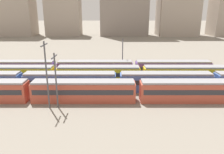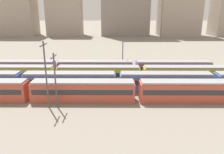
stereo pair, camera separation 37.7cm
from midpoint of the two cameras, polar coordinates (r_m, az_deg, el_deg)
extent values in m
plane|color=gray|center=(50.12, -21.00, -2.24)|extent=(600.00, 600.00, 0.00)
cube|color=#BC4C38|center=(39.24, -7.62, -3.80)|extent=(18.00, 3.00, 3.40)
cube|color=#2D2D33|center=(39.10, -7.64, -3.24)|extent=(17.20, 3.06, 0.90)
cube|color=#939399|center=(38.62, -7.73, -1.19)|extent=(17.60, 2.70, 0.35)
cube|color=#BC4C38|center=(41.25, 19.45, -3.60)|extent=(18.00, 3.00, 3.40)
cube|color=#2D2D33|center=(41.12, 19.50, -3.07)|extent=(17.20, 3.06, 0.90)
cube|color=#939399|center=(40.67, 19.70, -1.13)|extent=(17.60, 2.70, 0.35)
cube|color=#4C70BC|center=(44.61, -11.00, -1.39)|extent=(18.00, 3.00, 3.40)
cube|color=#2D2D33|center=(44.49, -11.03, -0.89)|extent=(17.20, 3.06, 0.90)
cube|color=#939399|center=(44.07, -11.14, 0.92)|extent=(17.60, 2.70, 0.35)
cube|color=#4C70BC|center=(45.02, 13.35, -1.37)|extent=(18.00, 3.00, 3.40)
cube|color=#2D2D33|center=(44.90, 13.38, -0.88)|extent=(17.20, 3.06, 0.90)
cube|color=#939399|center=(44.49, 13.51, 0.92)|extent=(17.60, 2.70, 0.35)
cube|color=yellow|center=(53.50, -24.36, 0.46)|extent=(18.00, 3.00, 3.40)
cube|color=#2D2D33|center=(53.40, -24.41, 0.87)|extent=(17.20, 3.06, 0.90)
cube|color=#939399|center=(53.05, -24.60, 2.40)|extent=(17.60, 2.70, 0.35)
cube|color=yellow|center=(48.86, -3.71, 0.51)|extent=(18.00, 3.00, 3.40)
cube|color=#2D2D33|center=(48.75, -3.72, 0.97)|extent=(17.20, 3.06, 0.90)
cube|color=#939399|center=(48.37, -3.75, 2.64)|extent=(17.60, 2.70, 0.35)
cube|color=yellow|center=(51.25, 17.88, 0.49)|extent=(18.00, 3.00, 3.40)
cube|color=#2D2D33|center=(51.15, 17.92, 0.93)|extent=(17.20, 3.06, 0.90)
cube|color=#939399|center=(50.78, 18.07, 2.52)|extent=(17.60, 2.70, 0.35)
cube|color=#6B429E|center=(58.56, -23.40, 1.90)|extent=(18.00, 3.00, 3.40)
cube|color=#2D2D33|center=(58.46, -23.44, 2.28)|extent=(17.20, 3.06, 0.90)
cube|color=#939399|center=(58.14, -23.61, 3.68)|extent=(17.60, 2.70, 0.35)
cube|color=#6B429E|center=(53.94, -4.62, 2.07)|extent=(18.00, 3.00, 3.40)
cube|color=#2D2D33|center=(53.84, -4.63, 2.49)|extent=(17.20, 3.06, 0.90)
cube|color=#939399|center=(53.49, -4.66, 4.01)|extent=(17.60, 2.70, 0.35)
cube|color=#6B429E|center=(55.72, 15.16, 2.01)|extent=(18.00, 3.00, 3.40)
cube|color=#2D2D33|center=(55.62, 15.19, 2.41)|extent=(17.20, 3.06, 0.90)
cube|color=#939399|center=(55.29, 15.31, 3.88)|extent=(17.60, 2.70, 0.35)
cylinder|color=#4C4C51|center=(36.52, -14.57, -1.03)|extent=(0.24, 0.24, 9.14)
cube|color=#47474C|center=(35.53, -15.04, 5.08)|extent=(0.16, 3.20, 0.16)
cylinder|color=#4C4C51|center=(56.34, 2.49, 5.49)|extent=(0.24, 0.24, 8.66)
cube|color=#47474C|center=(55.72, 2.54, 9.25)|extent=(0.16, 3.20, 0.16)
cylinder|color=#4C4C51|center=(36.44, -16.81, 0.28)|extent=(0.24, 0.24, 10.99)
cube|color=#47474C|center=(35.41, -17.49, 7.89)|extent=(0.16, 3.20, 0.16)
cube|color=#A89989|center=(144.07, -12.60, 16.69)|extent=(20.79, 13.54, 31.69)
cube|color=#A89989|center=(146.54, 16.60, 17.83)|extent=(23.62, 17.56, 38.97)
camera|label=1|loc=(0.19, -90.23, -0.07)|focal=35.45mm
camera|label=2|loc=(0.19, 89.77, 0.07)|focal=35.45mm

